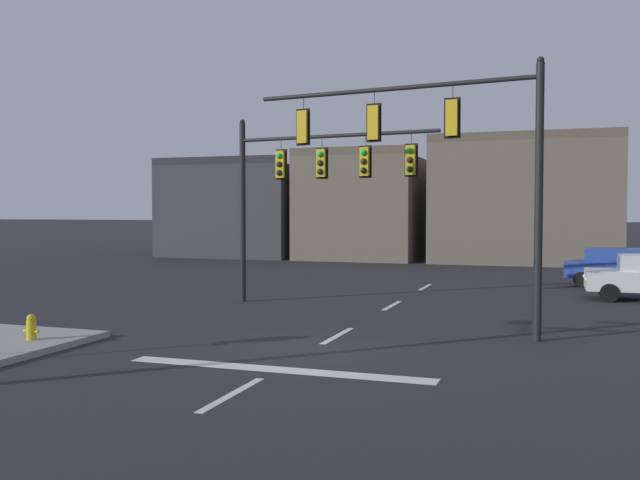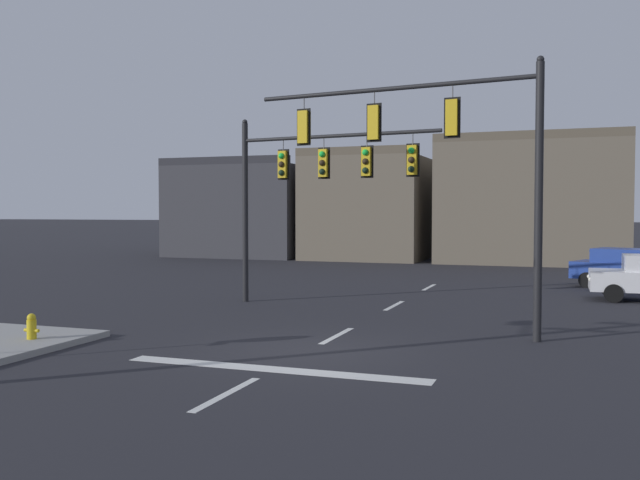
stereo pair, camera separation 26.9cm
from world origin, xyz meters
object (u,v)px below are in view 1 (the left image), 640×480
Objects in this scene: car_lot_middle at (625,267)px; fire_hydrant at (31,332)px; signal_mast_near_side at (438,146)px; signal_mast_far_side at (307,176)px.

car_lot_middle reaches higher than fire_hydrant.
fire_hydrant is (-8.59, -4.84, -4.46)m from signal_mast_near_side.
fire_hydrant is (-14.03, -17.83, -0.53)m from car_lot_middle.
signal_mast_near_side is at bearing -37.46° from signal_mast_far_side.
signal_mast_near_side is 6.22m from signal_mast_far_side.
signal_mast_near_side is 10.83m from fire_hydrant.
car_lot_middle is (10.36, 9.22, -3.43)m from signal_mast_far_side.
signal_mast_near_side is 1.62× the size of car_lot_middle.
signal_mast_near_side is 14.62m from car_lot_middle.
signal_mast_near_side is at bearing 29.42° from fire_hydrant.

